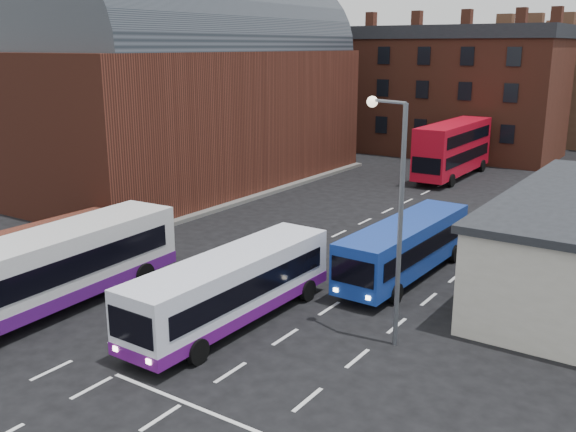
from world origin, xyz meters
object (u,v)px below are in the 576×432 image
Objects in this scene: bus_blue at (405,245)px; bus_red_double at (453,149)px; street_lamp at (395,201)px; bus_white_inbound at (232,284)px; bus_white_outbound at (53,265)px.

bus_red_double is (-6.41, 23.67, 0.81)m from bus_blue.
bus_white_inbound is at bearing -161.31° from street_lamp.
bus_white_inbound is (6.89, 2.87, -0.26)m from bus_white_outbound.
bus_white_outbound is at bearing 83.55° from bus_red_double.
bus_white_inbound is at bearing 19.60° from bus_white_outbound.
bus_blue is at bearing 109.49° from street_lamp.
bus_blue is at bearing 44.78° from bus_white_outbound.
bus_white_outbound is at bearing 23.38° from bus_white_inbound.
bus_white_inbound is 1.15× the size of street_lamp.
bus_white_outbound is 35.21m from bus_red_double.
bus_red_double is at bearing -83.83° from bus_white_inbound.
bus_red_double reaches higher than bus_blue.
bus_white_inbound is 9.10m from bus_blue.
bus_blue is (3.38, 8.45, -0.06)m from bus_white_inbound.
bus_white_outbound reaches higher than bus_blue.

